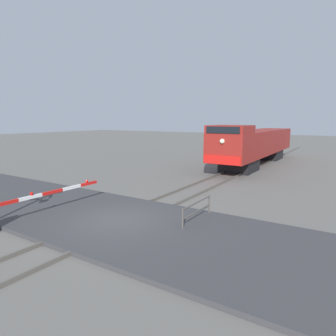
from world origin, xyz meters
The scene contains 7 objects.
ground_plane centered at (0.00, 0.00, 0.00)m, with size 160.00×160.00×0.00m, color #605E59.
rail_track_left centered at (-0.72, 0.00, 0.07)m, with size 0.08×80.00×0.15m, color #59544C.
rail_track_right centered at (0.72, 0.00, 0.07)m, with size 0.08×80.00×0.15m, color #59544C.
road_surface centered at (0.00, 0.00, 0.08)m, with size 36.00×6.21×0.16m, color #38383A.
locomotive centered at (0.00, 19.29, 2.00)m, with size 2.98×17.20×3.86m.
crossing_gate centered at (-3.31, -2.78, 0.79)m, with size 0.36×6.10×1.26m.
guard_railing centered at (2.78, 1.73, 0.62)m, with size 0.08×2.46×0.95m.
Camera 1 is at (8.13, -8.89, 4.30)m, focal length 31.69 mm.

